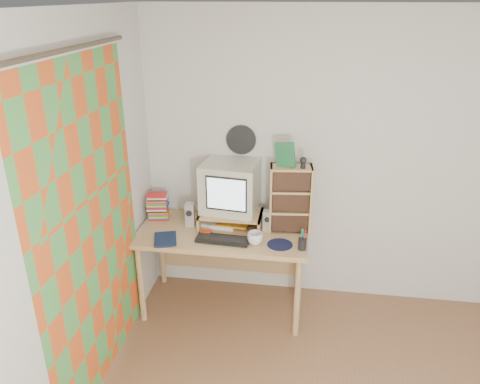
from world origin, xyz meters
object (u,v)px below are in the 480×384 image
(cd_rack, at_px, (290,199))
(diary, at_px, (154,239))
(crt_monitor, at_px, (230,187))
(dvd_stack, at_px, (158,206))
(keyboard, at_px, (223,240))
(mug, at_px, (255,238))
(desk, at_px, (225,241))

(cd_rack, xyz_separation_m, diary, (-1.04, -0.35, -0.26))
(crt_monitor, height_order, dvd_stack, crt_monitor)
(diary, bearing_deg, keyboard, -8.51)
(diary, bearing_deg, dvd_stack, 85.44)
(diary, bearing_deg, cd_rack, 1.93)
(diary, bearing_deg, mug, -11.42)
(mug, bearing_deg, desk, 139.82)
(dvd_stack, distance_m, mug, 0.94)
(dvd_stack, xyz_separation_m, diary, (0.09, -0.40, -0.10))
(dvd_stack, bearing_deg, crt_monitor, -9.49)
(desk, height_order, mug, mug)
(desk, height_order, cd_rack, cd_rack)
(keyboard, relative_size, mug, 3.44)
(crt_monitor, height_order, mug, crt_monitor)
(crt_monitor, distance_m, diary, 0.74)
(dvd_stack, xyz_separation_m, cd_rack, (1.13, -0.05, 0.16))
(keyboard, xyz_separation_m, diary, (-0.54, -0.08, 0.01))
(desk, relative_size, mug, 11.44)
(cd_rack, distance_m, mug, 0.44)
(dvd_stack, height_order, diary, dvd_stack)
(crt_monitor, bearing_deg, diary, -136.60)
(desk, height_order, diary, diary)
(keyboard, bearing_deg, crt_monitor, 92.56)
(keyboard, distance_m, mug, 0.26)
(keyboard, bearing_deg, cd_rack, 32.05)
(crt_monitor, xyz_separation_m, mug, (0.25, -0.33, -0.28))
(desk, bearing_deg, diary, -147.89)
(cd_rack, bearing_deg, mug, -137.86)
(crt_monitor, xyz_separation_m, cd_rack, (0.50, -0.05, -0.05))
(dvd_stack, bearing_deg, mug, -30.06)
(desk, xyz_separation_m, cd_rack, (0.54, 0.04, 0.41))
(keyboard, bearing_deg, diary, -168.16)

